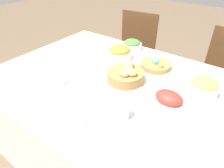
% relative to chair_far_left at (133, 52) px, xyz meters
% --- Properties ---
extents(ground_plane, '(12.00, 12.00, 0.00)m').
position_rel_chair_far_left_xyz_m(ground_plane, '(0.44, -0.93, -0.48)').
color(ground_plane, brown).
extents(dining_table, '(1.73, 1.19, 0.74)m').
position_rel_chair_far_left_xyz_m(dining_table, '(0.44, -0.93, -0.11)').
color(dining_table, silver).
rests_on(dining_table, ground).
extents(chair_far_left, '(0.46, 0.46, 0.90)m').
position_rel_chair_far_left_xyz_m(chair_far_left, '(0.00, 0.00, 0.00)').
color(chair_far_left, brown).
rests_on(chair_far_left, ground).
extents(chair_far_right, '(0.44, 0.44, 0.90)m').
position_rel_chair_far_left_xyz_m(chair_far_right, '(0.95, 0.00, 0.00)').
color(chair_far_right, brown).
rests_on(chair_far_right, ground).
extents(bread_basket, '(0.24, 0.24, 0.11)m').
position_rel_chair_far_left_xyz_m(bread_basket, '(0.46, -0.88, 0.30)').
color(bread_basket, '#9E7542').
rests_on(bread_basket, dining_table).
extents(egg_basket, '(0.22, 0.22, 0.08)m').
position_rel_chair_far_left_xyz_m(egg_basket, '(0.54, -0.61, 0.28)').
color(egg_basket, '#9E7542').
rests_on(egg_basket, dining_table).
extents(ham_platter, '(0.24, 0.17, 0.08)m').
position_rel_chair_far_left_xyz_m(ham_platter, '(0.78, -0.94, 0.28)').
color(ham_platter, silver).
rests_on(ham_platter, dining_table).
extents(green_salad_bowl, '(0.16, 0.16, 0.08)m').
position_rel_chair_far_left_xyz_m(green_salad_bowl, '(0.23, -0.44, 0.30)').
color(green_salad_bowl, silver).
rests_on(green_salad_bowl, dining_table).
extents(pineapple_bowl, '(0.17, 0.17, 0.10)m').
position_rel_chair_far_left_xyz_m(pineapple_bowl, '(0.91, -0.73, 0.31)').
color(pineapple_bowl, silver).
rests_on(pineapple_bowl, dining_table).
extents(carrot_bowl, '(0.20, 0.20, 0.10)m').
position_rel_chair_far_left_xyz_m(carrot_bowl, '(0.24, -0.64, 0.30)').
color(carrot_bowl, silver).
rests_on(carrot_bowl, dining_table).
extents(dinner_plate, '(0.27, 0.27, 0.01)m').
position_rel_chair_far_left_xyz_m(dinner_plate, '(0.39, -1.36, 0.26)').
color(dinner_plate, silver).
rests_on(dinner_plate, dining_table).
extents(fork, '(0.01, 0.18, 0.00)m').
position_rel_chair_far_left_xyz_m(fork, '(0.23, -1.36, 0.26)').
color(fork, silver).
rests_on(fork, dining_table).
extents(knife, '(0.01, 0.18, 0.00)m').
position_rel_chair_far_left_xyz_m(knife, '(0.55, -1.36, 0.26)').
color(knife, silver).
rests_on(knife, dining_table).
extents(spoon, '(0.01, 0.18, 0.00)m').
position_rel_chair_far_left_xyz_m(spoon, '(0.58, -1.36, 0.26)').
color(spoon, silver).
rests_on(spoon, dining_table).
extents(drinking_cup, '(0.07, 0.07, 0.09)m').
position_rel_chair_far_left_xyz_m(drinking_cup, '(0.64, -1.19, 0.30)').
color(drinking_cup, silver).
rests_on(drinking_cup, dining_table).
extents(butter_dish, '(0.14, 0.08, 0.03)m').
position_rel_chair_far_left_xyz_m(butter_dish, '(0.11, -1.16, 0.27)').
color(butter_dish, silver).
rests_on(butter_dish, dining_table).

